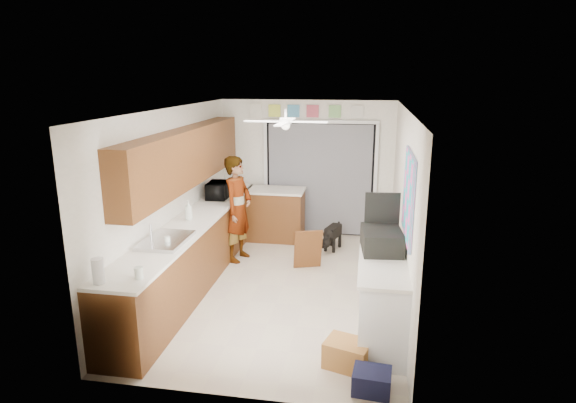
{
  "coord_description": "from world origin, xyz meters",
  "views": [
    {
      "loc": [
        1.13,
        -6.27,
        2.93
      ],
      "look_at": [
        0.0,
        0.4,
        1.15
      ],
      "focal_mm": 30.0,
      "sensor_mm": 36.0,
      "label": 1
    }
  ],
  "objects_px": {
    "microwave": "(218,190)",
    "suitcase": "(382,240)",
    "navy_crate": "(372,381)",
    "cardboard_box": "(347,354)",
    "man": "(238,209)",
    "paper_towel_roll": "(98,271)",
    "soap_bottle": "(189,210)",
    "dog": "(333,236)"
  },
  "relations": [
    {
      "from": "microwave",
      "to": "man",
      "type": "relative_size",
      "value": 0.29
    },
    {
      "from": "man",
      "to": "dog",
      "type": "relative_size",
      "value": 2.88
    },
    {
      "from": "soap_bottle",
      "to": "microwave",
      "type": "bearing_deg",
      "value": 88.16
    },
    {
      "from": "microwave",
      "to": "paper_towel_roll",
      "type": "bearing_deg",
      "value": 173.95
    },
    {
      "from": "dog",
      "to": "man",
      "type": "bearing_deg",
      "value": -137.44
    },
    {
      "from": "suitcase",
      "to": "man",
      "type": "xyz_separation_m",
      "value": [
        -2.22,
        1.76,
        -0.21
      ]
    },
    {
      "from": "soap_bottle",
      "to": "paper_towel_roll",
      "type": "height_order",
      "value": "soap_bottle"
    },
    {
      "from": "suitcase",
      "to": "navy_crate",
      "type": "relative_size",
      "value": 1.67
    },
    {
      "from": "cardboard_box",
      "to": "suitcase",
      "type": "bearing_deg",
      "value": 71.69
    },
    {
      "from": "cardboard_box",
      "to": "navy_crate",
      "type": "xyz_separation_m",
      "value": [
        0.25,
        -0.38,
        -0.03
      ]
    },
    {
      "from": "navy_crate",
      "to": "dog",
      "type": "relative_size",
      "value": 0.6
    },
    {
      "from": "microwave",
      "to": "cardboard_box",
      "type": "bearing_deg",
      "value": -146.49
    },
    {
      "from": "microwave",
      "to": "navy_crate",
      "type": "relative_size",
      "value": 1.37
    },
    {
      "from": "soap_bottle",
      "to": "navy_crate",
      "type": "relative_size",
      "value": 0.79
    },
    {
      "from": "paper_towel_roll",
      "to": "dog",
      "type": "xyz_separation_m",
      "value": [
        2.03,
        3.88,
        -0.84
      ]
    },
    {
      "from": "navy_crate",
      "to": "suitcase",
      "type": "bearing_deg",
      "value": 87.02
    },
    {
      "from": "soap_bottle",
      "to": "suitcase",
      "type": "height_order",
      "value": "soap_bottle"
    },
    {
      "from": "microwave",
      "to": "suitcase",
      "type": "xyz_separation_m",
      "value": [
        2.63,
        -2.07,
        -0.01
      ]
    },
    {
      "from": "paper_towel_roll",
      "to": "navy_crate",
      "type": "distance_m",
      "value": 2.86
    },
    {
      "from": "man",
      "to": "soap_bottle",
      "type": "bearing_deg",
      "value": 167.64
    },
    {
      "from": "man",
      "to": "dog",
      "type": "xyz_separation_m",
      "value": [
        1.48,
        0.72,
        -0.62
      ]
    },
    {
      "from": "suitcase",
      "to": "cardboard_box",
      "type": "relative_size",
      "value": 1.33
    },
    {
      "from": "microwave",
      "to": "man",
      "type": "bearing_deg",
      "value": -130.17
    },
    {
      "from": "microwave",
      "to": "paper_towel_roll",
      "type": "distance_m",
      "value": 3.46
    },
    {
      "from": "suitcase",
      "to": "cardboard_box",
      "type": "bearing_deg",
      "value": -113.99
    },
    {
      "from": "microwave",
      "to": "suitcase",
      "type": "distance_m",
      "value": 3.35
    },
    {
      "from": "microwave",
      "to": "dog",
      "type": "distance_m",
      "value": 2.11
    },
    {
      "from": "navy_crate",
      "to": "dog",
      "type": "distance_m",
      "value": 3.89
    },
    {
      "from": "cardboard_box",
      "to": "man",
      "type": "xyz_separation_m",
      "value": [
        -1.9,
        2.73,
        0.71
      ]
    },
    {
      "from": "microwave",
      "to": "navy_crate",
      "type": "distance_m",
      "value": 4.37
    },
    {
      "from": "soap_bottle",
      "to": "cardboard_box",
      "type": "bearing_deg",
      "value": -37.01
    },
    {
      "from": "microwave",
      "to": "navy_crate",
      "type": "bearing_deg",
      "value": -146.89
    },
    {
      "from": "dog",
      "to": "microwave",
      "type": "bearing_deg",
      "value": -150.97
    },
    {
      "from": "soap_bottle",
      "to": "dog",
      "type": "relative_size",
      "value": 0.47
    },
    {
      "from": "soap_bottle",
      "to": "navy_crate",
      "type": "xyz_separation_m",
      "value": [
        2.6,
        -2.15,
        -0.97
      ]
    },
    {
      "from": "cardboard_box",
      "to": "dog",
      "type": "height_order",
      "value": "dog"
    },
    {
      "from": "paper_towel_roll",
      "to": "man",
      "type": "xyz_separation_m",
      "value": [
        0.55,
        3.16,
        -0.21
      ]
    },
    {
      "from": "paper_towel_roll",
      "to": "man",
      "type": "height_order",
      "value": "man"
    },
    {
      "from": "microwave",
      "to": "soap_bottle",
      "type": "bearing_deg",
      "value": 174.35
    },
    {
      "from": "cardboard_box",
      "to": "dog",
      "type": "xyz_separation_m",
      "value": [
        -0.42,
        3.45,
        0.09
      ]
    },
    {
      "from": "cardboard_box",
      "to": "navy_crate",
      "type": "relative_size",
      "value": 1.25
    },
    {
      "from": "paper_towel_roll",
      "to": "soap_bottle",
      "type": "bearing_deg",
      "value": 87.52
    }
  ]
}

